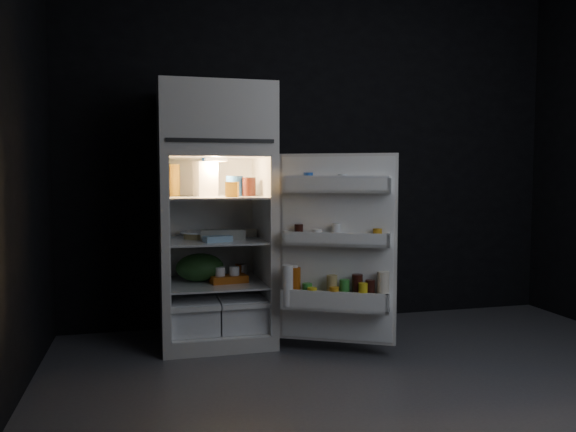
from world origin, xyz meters
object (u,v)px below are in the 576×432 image
object	(u,v)px
refrigerator	(215,206)
egg_carton	(223,235)
milk_jug	(205,179)
fridge_door	(336,253)
yogurt_tray	(229,279)

from	to	relation	value
refrigerator	egg_carton	world-z (taller)	refrigerator
milk_jug	egg_carton	distance (m)	0.41
milk_jug	refrigerator	bearing A→B (deg)	-0.51
fridge_door	yogurt_tray	xyz separation A→B (m)	(-0.63, 0.46, -0.23)
refrigerator	fridge_door	distance (m)	0.94
refrigerator	fridge_door	bearing A→B (deg)	-37.77
fridge_door	milk_jug	size ratio (longest dim) A/B	5.08
milk_jug	yogurt_tray	world-z (taller)	milk_jug
yogurt_tray	milk_jug	bearing A→B (deg)	144.37
fridge_door	yogurt_tray	distance (m)	0.81
egg_carton	yogurt_tray	bearing A→B (deg)	-10.38
egg_carton	yogurt_tray	size ratio (longest dim) A/B	1.22
fridge_door	yogurt_tray	world-z (taller)	fridge_door
fridge_door	egg_carton	distance (m)	0.82
refrigerator	yogurt_tray	distance (m)	0.52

